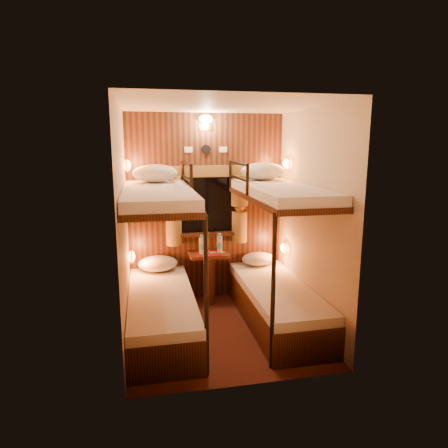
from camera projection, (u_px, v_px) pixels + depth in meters
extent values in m
plane|color=#3C1810|center=(222.00, 330.00, 4.42)|extent=(2.10, 2.10, 0.00)
plane|color=silver|center=(222.00, 105.00, 3.94)|extent=(2.10, 2.10, 0.00)
plane|color=#C6B293|center=(206.00, 208.00, 5.18)|extent=(2.40, 0.00, 2.40)
plane|color=#C6B293|center=(247.00, 249.00, 3.17)|extent=(2.40, 0.00, 2.40)
plane|color=#C6B293|center=(124.00, 228.00, 3.98)|extent=(0.00, 2.40, 2.40)
plane|color=#C6B293|center=(311.00, 220.00, 4.37)|extent=(0.00, 2.40, 2.40)
cube|color=black|center=(206.00, 208.00, 5.17)|extent=(2.00, 0.03, 2.40)
cube|color=black|center=(162.00, 317.00, 4.32)|extent=(0.70, 1.90, 0.35)
cube|color=white|center=(161.00, 298.00, 4.28)|extent=(0.68, 1.88, 0.10)
cube|color=black|center=(158.00, 201.00, 4.07)|extent=(0.70, 1.90, 0.06)
cube|color=white|center=(158.00, 193.00, 4.05)|extent=(0.68, 1.88, 0.10)
cylinder|color=black|center=(206.00, 298.00, 3.42)|extent=(0.04, 0.04, 1.45)
cylinder|color=black|center=(183.00, 175.00, 4.94)|extent=(0.04, 0.04, 0.32)
cylinder|color=black|center=(191.00, 181.00, 4.13)|extent=(0.04, 0.04, 0.32)
cylinder|color=black|center=(187.00, 164.00, 4.50)|extent=(0.04, 0.85, 0.04)
cylinder|color=black|center=(187.00, 179.00, 4.54)|extent=(0.03, 0.85, 0.03)
cube|color=black|center=(276.00, 308.00, 4.57)|extent=(0.70, 1.90, 0.35)
cube|color=white|center=(277.00, 289.00, 4.53)|extent=(0.68, 1.88, 0.10)
cube|color=black|center=(279.00, 198.00, 4.32)|extent=(0.70, 1.90, 0.06)
cube|color=white|center=(279.00, 190.00, 4.30)|extent=(0.68, 1.88, 0.10)
cylinder|color=black|center=(273.00, 293.00, 3.53)|extent=(0.04, 0.04, 1.45)
cylinder|color=black|center=(230.00, 174.00, 5.06)|extent=(0.04, 0.04, 0.32)
cylinder|color=black|center=(247.00, 180.00, 4.24)|extent=(0.04, 0.04, 0.32)
cylinder|color=black|center=(238.00, 163.00, 4.62)|extent=(0.04, 0.85, 0.04)
cylinder|color=black|center=(238.00, 178.00, 4.65)|extent=(0.03, 0.85, 0.03)
cube|color=black|center=(206.00, 205.00, 5.14)|extent=(0.98, 0.02, 0.78)
cube|color=black|center=(207.00, 205.00, 5.13)|extent=(0.90, 0.01, 0.70)
cube|color=black|center=(207.00, 234.00, 5.17)|extent=(1.00, 0.12, 0.04)
cube|color=olive|center=(207.00, 171.00, 5.02)|extent=(1.10, 0.06, 0.14)
cylinder|color=olive|center=(173.00, 192.00, 4.98)|extent=(0.22, 0.22, 0.40)
cylinder|color=olive|center=(173.00, 210.00, 5.02)|extent=(0.11, 0.11, 0.12)
cylinder|color=olive|center=(174.00, 230.00, 5.07)|extent=(0.20, 0.20, 0.40)
torus|color=#BA8C36|center=(173.00, 210.00, 5.02)|extent=(0.14, 0.14, 0.02)
cylinder|color=olive|center=(240.00, 190.00, 5.15)|extent=(0.22, 0.22, 0.40)
cylinder|color=olive|center=(240.00, 208.00, 5.19)|extent=(0.11, 0.11, 0.12)
cylinder|color=olive|center=(239.00, 227.00, 5.24)|extent=(0.20, 0.20, 0.40)
torus|color=#BA8C36|center=(240.00, 208.00, 5.19)|extent=(0.14, 0.14, 0.02)
cylinder|color=black|center=(206.00, 150.00, 5.00)|extent=(0.12, 0.02, 0.12)
cube|color=silver|center=(188.00, 150.00, 4.96)|extent=(0.10, 0.01, 0.07)
cube|color=silver|center=(223.00, 149.00, 5.04)|extent=(0.10, 0.01, 0.07)
cube|color=#BA8C36|center=(206.00, 127.00, 4.95)|extent=(0.18, 0.01, 0.08)
ellipsoid|color=#FFCC8C|center=(206.00, 119.00, 4.91)|extent=(0.18, 0.09, 0.11)
ellipsoid|color=orange|center=(132.00, 257.00, 4.76)|extent=(0.08, 0.20, 0.13)
torus|color=#BA8C36|center=(132.00, 257.00, 4.76)|extent=(0.02, 0.17, 0.17)
ellipsoid|color=orange|center=(127.00, 165.00, 4.55)|extent=(0.08, 0.20, 0.13)
torus|color=#BA8C36|center=(127.00, 165.00, 4.55)|extent=(0.02, 0.17, 0.17)
ellipsoid|color=orange|center=(284.00, 248.00, 5.14)|extent=(0.08, 0.20, 0.13)
torus|color=#BA8C36|center=(284.00, 248.00, 5.14)|extent=(0.02, 0.17, 0.17)
ellipsoid|color=orange|center=(287.00, 164.00, 4.92)|extent=(0.08, 0.20, 0.13)
torus|color=#BA8C36|center=(287.00, 164.00, 4.92)|extent=(0.02, 0.17, 0.17)
cube|color=#582614|center=(209.00, 254.00, 5.11)|extent=(0.50, 0.34, 0.04)
cube|color=black|center=(209.00, 279.00, 5.17)|extent=(0.08, 0.30, 0.61)
cube|color=maroon|center=(209.00, 253.00, 5.10)|extent=(0.30, 0.34, 0.01)
cylinder|color=#99BFE5|center=(202.00, 246.00, 5.05)|extent=(0.07, 0.07, 0.21)
cylinder|color=#448FCE|center=(202.00, 247.00, 5.05)|extent=(0.07, 0.07, 0.07)
cylinder|color=#448FCE|center=(202.00, 236.00, 5.02)|extent=(0.04, 0.04, 0.03)
cylinder|color=#99BFE5|center=(220.00, 244.00, 5.09)|extent=(0.07, 0.07, 0.22)
cylinder|color=#448FCE|center=(220.00, 245.00, 5.10)|extent=(0.07, 0.07, 0.08)
cylinder|color=#448FCE|center=(220.00, 234.00, 5.07)|extent=(0.04, 0.04, 0.03)
cube|color=silver|center=(221.00, 252.00, 5.13)|extent=(0.11, 0.09, 0.01)
cube|color=silver|center=(213.00, 252.00, 5.12)|extent=(0.09, 0.07, 0.01)
ellipsoid|color=silver|center=(158.00, 263.00, 4.98)|extent=(0.49, 0.35, 0.19)
ellipsoid|color=silver|center=(258.00, 259.00, 5.23)|extent=(0.43, 0.31, 0.17)
ellipsoid|color=silver|center=(155.00, 173.00, 4.59)|extent=(0.51, 0.37, 0.20)
ellipsoid|color=silver|center=(263.00, 171.00, 4.88)|extent=(0.54, 0.39, 0.21)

